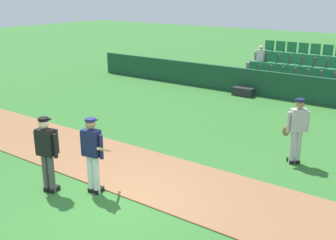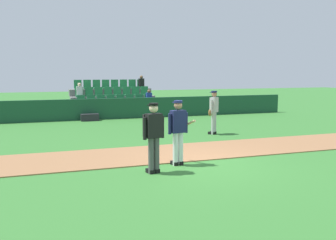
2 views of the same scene
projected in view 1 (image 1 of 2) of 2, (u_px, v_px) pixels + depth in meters
ground_plane at (106, 202)px, 8.81m from camera, size 80.00×80.00×0.00m
infield_dirt_path at (152, 175)px, 10.03m from camera, size 28.00×2.48×0.03m
dugout_fence at (285, 87)px, 16.84m from camera, size 20.00×0.16×1.11m
stadium_bleachers at (300, 78)px, 18.27m from camera, size 5.00×2.95×2.30m
batter_navy_jersey at (93, 153)px, 8.91m from camera, size 0.73×0.74×1.76m
umpire_home_plate at (47, 150)px, 8.96m from camera, size 0.58×0.37×1.76m
runner_grey_jersey at (297, 129)px, 10.46m from camera, size 0.59×0.48×1.76m
equipment_bag at (243, 92)px, 17.53m from camera, size 0.90×0.36×0.36m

